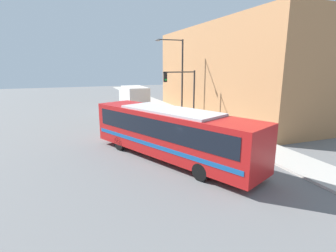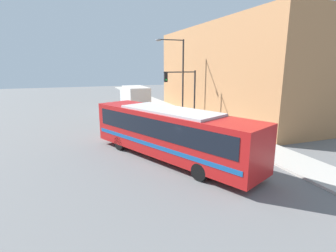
{
  "view_description": "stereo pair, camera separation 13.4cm",
  "coord_description": "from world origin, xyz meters",
  "views": [
    {
      "loc": [
        -6.19,
        -12.87,
        5.58
      ],
      "look_at": [
        0.25,
        4.21,
        1.32
      ],
      "focal_mm": 28.0,
      "sensor_mm": 36.0,
      "label": 1
    },
    {
      "loc": [
        -6.07,
        -12.92,
        5.58
      ],
      "look_at": [
        0.25,
        4.21,
        1.32
      ],
      "focal_mm": 28.0,
      "sensor_mm": 36.0,
      "label": 2
    }
  ],
  "objects": [
    {
      "name": "parking_meter",
      "position": [
        5.1,
        9.41,
        0.99
      ],
      "size": [
        0.14,
        0.14,
        1.25
      ],
      "color": "#2D2D2D",
      "rests_on": "sidewalk"
    },
    {
      "name": "street_lamp",
      "position": [
        4.94,
        13.39,
        4.93
      ],
      "size": [
        3.15,
        0.28,
        8.07
      ],
      "color": "#2D2D2D",
      "rests_on": "sidewalk"
    },
    {
      "name": "sidewalk",
      "position": [
        5.86,
        20.0,
        0.07
      ],
      "size": [
        2.72,
        70.0,
        0.14
      ],
      "color": "#B7B2A8",
      "rests_on": "ground_plane"
    },
    {
      "name": "city_bus",
      "position": [
        -0.75,
        1.21,
        1.76
      ],
      "size": [
        7.16,
        11.66,
        3.07
      ],
      "rotation": [
        0.0,
        0.0,
        0.43
      ],
      "color": "red",
      "rests_on": "ground_plane"
    },
    {
      "name": "traffic_light_pole",
      "position": [
        4.09,
        10.25,
        3.56
      ],
      "size": [
        3.28,
        0.35,
        4.95
      ],
      "color": "#2D2D2D",
      "rests_on": "sidewalk"
    },
    {
      "name": "delivery_truck",
      "position": [
        1.38,
        19.55,
        1.63
      ],
      "size": [
        2.44,
        7.1,
        2.99
      ],
      "color": "silver",
      "rests_on": "ground_plane"
    },
    {
      "name": "fire_hydrant",
      "position": [
        5.1,
        4.01,
        0.5
      ],
      "size": [
        0.2,
        0.27,
        0.73
      ],
      "color": "#999999",
      "rests_on": "sidewalk"
    },
    {
      "name": "ground_plane",
      "position": [
        0.0,
        0.0,
        0.0
      ],
      "size": [
        120.0,
        120.0,
        0.0
      ],
      "primitive_type": "plane",
      "color": "slate"
    },
    {
      "name": "building_facade",
      "position": [
        10.22,
        12.97,
        4.9
      ],
      "size": [
        6.0,
        23.93,
        9.79
      ],
      "color": "#B27A4C",
      "rests_on": "ground_plane"
    }
  ]
}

